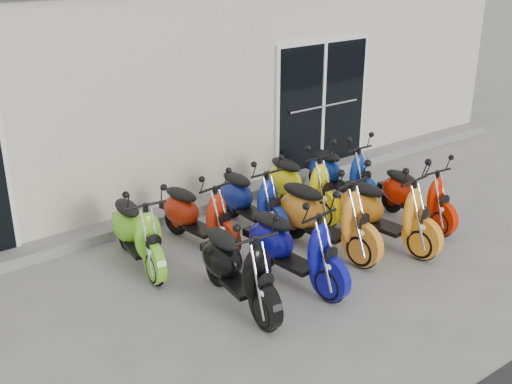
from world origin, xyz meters
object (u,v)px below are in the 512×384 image
scooter_front_blue (294,236)px  scooter_back_green (137,222)px  scooter_front_orange_a (325,205)px  scooter_front_black (238,257)px  scooter_back_extra (341,165)px  scooter_back_yellow (301,176)px  scooter_back_blue (251,191)px  scooter_front_orange_b (386,201)px  scooter_back_red (198,206)px  scooter_front_red (417,187)px

scooter_front_blue → scooter_back_green: bearing=124.9°
scooter_front_blue → scooter_front_orange_a: (0.86, 0.39, 0.04)m
scooter_front_black → scooter_front_blue: scooter_front_blue is taller
scooter_front_orange_a → scooter_back_extra: size_ratio=1.14×
scooter_front_blue → scooter_back_yellow: scooter_front_blue is taller
scooter_front_black → scooter_back_extra: (3.07, 1.54, -0.03)m
scooter_back_blue → scooter_back_extra: (1.74, 0.00, 0.00)m
scooter_front_orange_b → scooter_back_blue: bearing=120.7°
scooter_front_blue → scooter_back_yellow: 2.04m
scooter_back_red → scooter_back_yellow: scooter_back_yellow is taller
scooter_front_red → scooter_back_extra: 1.30m
scooter_front_black → scooter_front_blue: (0.81, 0.01, 0.01)m
scooter_back_blue → scooter_back_yellow: scooter_back_yellow is taller
scooter_back_green → scooter_back_yellow: 2.67m
scooter_front_orange_b → scooter_back_red: scooter_front_orange_b is taller
scooter_front_orange_a → scooter_back_yellow: (0.54, 1.10, -0.05)m
scooter_front_black → scooter_back_blue: size_ratio=1.05×
scooter_back_blue → scooter_front_blue: bearing=-107.6°
scooter_front_orange_a → scooter_back_green: scooter_front_orange_a is taller
scooter_front_orange_b → scooter_back_green: scooter_front_orange_b is taller
scooter_front_black → scooter_front_orange_b: 2.45m
scooter_front_orange_b → scooter_back_blue: scooter_front_orange_b is taller
scooter_front_orange_b → scooter_front_red: 0.91m
scooter_front_orange_b → scooter_back_blue: (-1.12, 1.48, -0.05)m
scooter_front_orange_a → scooter_back_extra: bearing=32.8°
scooter_front_blue → scooter_back_red: size_ratio=1.08×
scooter_front_orange_a → scooter_back_extra: scooter_front_orange_a is taller
scooter_front_orange_a → scooter_back_yellow: size_ratio=1.08×
scooter_back_green → scooter_back_blue: bearing=8.0°
scooter_front_black → scooter_front_orange_b: (2.45, 0.05, 0.02)m
scooter_front_orange_b → scooter_back_extra: 1.61m
scooter_front_black → scooter_back_blue: scooter_front_black is taller
scooter_front_red → scooter_back_blue: scooter_back_blue is taller
scooter_back_extra → scooter_front_orange_a: bearing=-139.9°
scooter_front_red → scooter_back_blue: (-2.00, 1.28, 0.03)m
scooter_front_blue → scooter_back_red: scooter_front_blue is taller
scooter_front_orange_a → scooter_back_green: (-2.12, 1.12, -0.07)m
scooter_front_orange_b → scooter_back_yellow: size_ratio=1.03×
scooter_front_black → scooter_front_orange_b: scooter_front_orange_b is taller
scooter_front_blue → scooter_back_green: size_ratio=1.04×
scooter_back_blue → scooter_back_extra: size_ratio=1.00×
scooter_back_red → scooter_back_blue: size_ratio=0.99×
scooter_back_green → scooter_back_extra: 3.52m
scooter_front_red → scooter_back_blue: bearing=152.5°
scooter_back_blue → scooter_back_yellow: bearing=-1.9°
scooter_back_green → scooter_front_red: bearing=-10.9°
scooter_front_blue → scooter_front_red: size_ratio=1.12×
scooter_front_red → scooter_back_yellow: size_ratio=0.90×
scooter_front_orange_a → scooter_back_blue: size_ratio=1.14×
scooter_front_blue → scooter_back_yellow: (1.40, 1.48, -0.01)m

